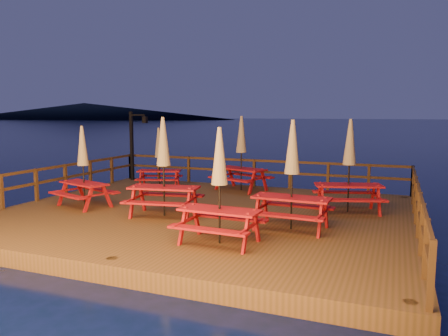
# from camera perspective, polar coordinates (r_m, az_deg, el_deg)

# --- Properties ---
(ground) EXTENTS (500.00, 500.00, 0.00)m
(ground) POSITION_cam_1_polar(r_m,az_deg,el_deg) (13.29, -2.53, -7.35)
(ground) COLOR black
(ground) RESTS_ON ground
(deck) EXTENTS (12.00, 10.00, 0.40)m
(deck) POSITION_cam_1_polar(r_m,az_deg,el_deg) (13.24, -2.54, -6.51)
(deck) COLOR #4D3818
(deck) RESTS_ON ground
(deck_piles) EXTENTS (11.44, 9.44, 1.40)m
(deck_piles) POSITION_cam_1_polar(r_m,az_deg,el_deg) (13.37, -2.53, -8.59)
(deck_piles) COLOR #3D2513
(deck_piles) RESTS_ON ground
(railing) EXTENTS (11.80, 9.75, 1.10)m
(railing) POSITION_cam_1_polar(r_m,az_deg,el_deg) (14.66, 0.29, -1.32)
(railing) COLOR #3D2513
(railing) RESTS_ON deck
(lamp_post) EXTENTS (0.85, 0.18, 3.00)m
(lamp_post) POSITION_cam_1_polar(r_m,az_deg,el_deg) (19.50, -11.59, 3.69)
(lamp_post) COLOR black
(lamp_post) RESTS_ON deck
(headland_left) EXTENTS (180.00, 84.00, 9.00)m
(headland_left) POSITION_cam_1_polar(r_m,az_deg,el_deg) (260.80, -17.78, 7.10)
(headland_left) COLOR black
(headland_left) RESTS_ON ground
(picnic_table_0) EXTENTS (2.02, 1.84, 2.37)m
(picnic_table_0) POSITION_cam_1_polar(r_m,az_deg,el_deg) (17.20, -8.48, 1.44)
(picnic_table_0) COLOR maroon
(picnic_table_0) RESTS_ON deck
(picnic_table_1) EXTENTS (2.00, 1.68, 2.77)m
(picnic_table_1) POSITION_cam_1_polar(r_m,az_deg,el_deg) (11.06, 8.87, -0.66)
(picnic_table_1) COLOR maroon
(picnic_table_1) RESTS_ON deck
(picnic_table_2) EXTENTS (2.22, 1.93, 2.82)m
(picnic_table_2) POSITION_cam_1_polar(r_m,az_deg,el_deg) (12.48, -7.89, 0.37)
(picnic_table_2) COLOR maroon
(picnic_table_2) RESTS_ON deck
(picnic_table_3) EXTENTS (2.42, 2.21, 2.82)m
(picnic_table_3) POSITION_cam_1_polar(r_m,az_deg,el_deg) (16.58, 2.28, 2.11)
(picnic_table_3) COLOR maroon
(picnic_table_3) RESTS_ON deck
(picnic_table_4) EXTENTS (1.90, 1.58, 2.63)m
(picnic_table_4) POSITION_cam_1_polar(r_m,az_deg,el_deg) (9.73, -0.59, -2.09)
(picnic_table_4) COLOR maroon
(picnic_table_4) RESTS_ON deck
(picnic_table_5) EXTENTS (2.32, 2.09, 2.77)m
(picnic_table_5) POSITION_cam_1_polar(r_m,az_deg,el_deg) (13.39, 16.04, 0.49)
(picnic_table_5) COLOR maroon
(picnic_table_5) RESTS_ON deck
(picnic_table_6) EXTENTS (2.15, 1.95, 2.54)m
(picnic_table_6) POSITION_cam_1_polar(r_m,az_deg,el_deg) (14.34, -17.91, 0.38)
(picnic_table_6) COLOR maroon
(picnic_table_6) RESTS_ON deck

